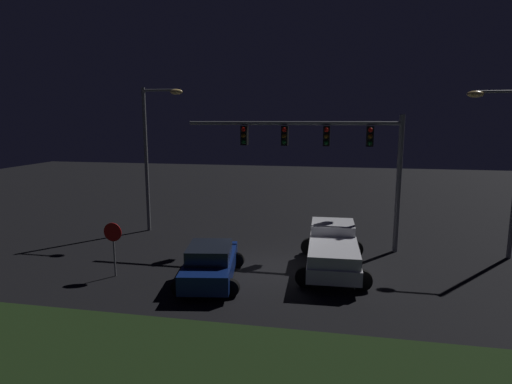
% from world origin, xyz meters
% --- Properties ---
extents(ground_plane, '(80.00, 80.00, 0.00)m').
position_xyz_m(ground_plane, '(0.00, 0.00, 0.00)').
color(ground_plane, black).
extents(pickup_truck, '(2.97, 5.46, 1.80)m').
position_xyz_m(pickup_truck, '(2.73, 0.20, 1.00)').
color(pickup_truck, silver).
rests_on(pickup_truck, ground_plane).
extents(car_sedan, '(2.94, 4.63, 1.51)m').
position_xyz_m(car_sedan, '(-1.95, -2.05, 0.74)').
color(car_sedan, navy).
rests_on(car_sedan, ground_plane).
extents(traffic_signal_gantry, '(10.32, 0.56, 6.50)m').
position_xyz_m(traffic_signal_gantry, '(2.30, 3.24, 5.03)').
color(traffic_signal_gantry, slate).
rests_on(traffic_signal_gantry, ground_plane).
extents(street_lamp_left, '(2.35, 0.44, 7.99)m').
position_xyz_m(street_lamp_left, '(-7.23, 4.72, 5.02)').
color(street_lamp_left, slate).
rests_on(street_lamp_left, ground_plane).
extents(street_lamp_right, '(2.45, 0.44, 7.62)m').
position_xyz_m(street_lamp_right, '(10.16, 3.21, 4.83)').
color(street_lamp_right, slate).
rests_on(street_lamp_right, ground_plane).
extents(stop_sign, '(0.76, 0.08, 2.23)m').
position_xyz_m(stop_sign, '(-5.90, -2.29, 1.56)').
color(stop_sign, slate).
rests_on(stop_sign, ground_plane).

